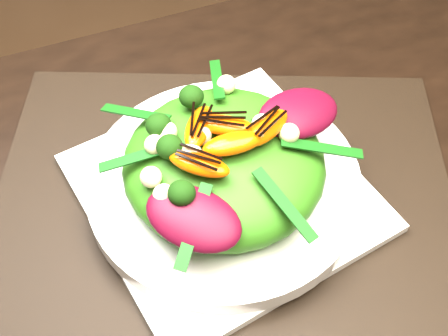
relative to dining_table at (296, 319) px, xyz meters
name	(u,v)px	position (x,y,z in m)	size (l,w,h in m)	color
dining_table	(296,319)	(0.00, 0.00, 0.00)	(1.60, 0.90, 0.75)	black
placemat	(224,196)	(-0.02, 0.14, 0.02)	(0.47, 0.36, 0.00)	black
plate_base	(224,192)	(-0.02, 0.14, 0.03)	(0.27, 0.27, 0.01)	white
salad_bowl	(224,183)	(-0.02, 0.14, 0.04)	(0.28, 0.28, 0.02)	white
lettuce_mound	(224,164)	(-0.02, 0.14, 0.08)	(0.20, 0.20, 0.07)	#337014
radicchio_leaf	(298,113)	(0.07, 0.15, 0.10)	(0.09, 0.06, 0.02)	#490718
orange_segment	(193,133)	(-0.04, 0.16, 0.12)	(0.06, 0.02, 0.02)	#EB4B03
broccoli_floret	(148,128)	(-0.08, 0.18, 0.12)	(0.03, 0.03, 0.03)	#17360A
macadamia_nut	(269,148)	(0.02, 0.12, 0.12)	(0.02, 0.02, 0.02)	#F9E9AF
balsamic_drizzle	(193,127)	(-0.04, 0.16, 0.12)	(0.04, 0.00, 0.00)	black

